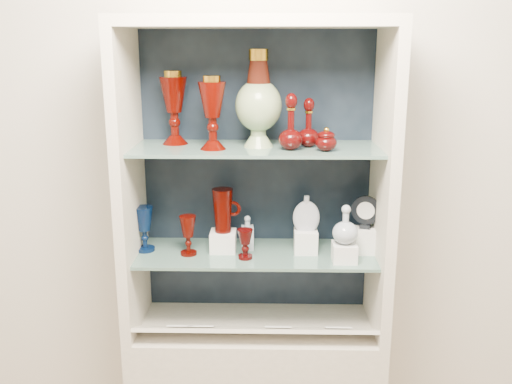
{
  "coord_description": "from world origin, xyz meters",
  "views": [
    {
      "loc": [
        0.04,
        -0.56,
        1.85
      ],
      "look_at": [
        0.0,
        1.53,
        1.3
      ],
      "focal_mm": 40.0,
      "sensor_mm": 36.0,
      "label": 1
    }
  ],
  "objects_px": {
    "ruby_decanter_a": "(291,118)",
    "cameo_medallion": "(366,212)",
    "lidded_bowl": "(326,139)",
    "cobalt_goblet": "(144,229)",
    "pedestal_lamp_right": "(212,113)",
    "ruby_goblet_tall": "(188,235)",
    "clear_square_bottle": "(247,232)",
    "enamel_urn": "(258,99)",
    "ruby_pitcher": "(223,211)",
    "flat_flask": "(306,213)",
    "clear_round_decanter": "(345,225)",
    "ruby_decanter_b": "(309,121)",
    "pedestal_lamp_left": "(174,108)",
    "ruby_goblet_small": "(245,244)"
  },
  "relations": [
    {
      "from": "ruby_decanter_a",
      "to": "cameo_medallion",
      "type": "xyz_separation_m",
      "value": [
        0.3,
        0.06,
        -0.37
      ]
    },
    {
      "from": "lidded_bowl",
      "to": "cobalt_goblet",
      "type": "bearing_deg",
      "value": 173.04
    },
    {
      "from": "pedestal_lamp_right",
      "to": "ruby_goblet_tall",
      "type": "relative_size",
      "value": 1.7
    },
    {
      "from": "clear_square_bottle",
      "to": "enamel_urn",
      "type": "bearing_deg",
      "value": -25.43
    },
    {
      "from": "ruby_pitcher",
      "to": "cameo_medallion",
      "type": "xyz_separation_m",
      "value": [
        0.55,
        -0.01,
        0.0
      ]
    },
    {
      "from": "pedestal_lamp_right",
      "to": "flat_flask",
      "type": "xyz_separation_m",
      "value": [
        0.35,
        0.05,
        -0.39
      ]
    },
    {
      "from": "clear_square_bottle",
      "to": "clear_round_decanter",
      "type": "distance_m",
      "value": 0.4
    },
    {
      "from": "enamel_urn",
      "to": "ruby_decanter_b",
      "type": "relative_size",
      "value": 1.84
    },
    {
      "from": "ruby_goblet_tall",
      "to": "pedestal_lamp_left",
      "type": "bearing_deg",
      "value": 119.43
    },
    {
      "from": "clear_round_decanter",
      "to": "ruby_decanter_b",
      "type": "bearing_deg",
      "value": 145.81
    },
    {
      "from": "pedestal_lamp_right",
      "to": "clear_square_bottle",
      "type": "bearing_deg",
      "value": 33.28
    },
    {
      "from": "pedestal_lamp_right",
      "to": "ruby_goblet_tall",
      "type": "bearing_deg",
      "value": 171.35
    },
    {
      "from": "enamel_urn",
      "to": "cobalt_goblet",
      "type": "distance_m",
      "value": 0.68
    },
    {
      "from": "ruby_decanter_a",
      "to": "clear_round_decanter",
      "type": "distance_m",
      "value": 0.45
    },
    {
      "from": "pedestal_lamp_left",
      "to": "ruby_goblet_small",
      "type": "height_order",
      "value": "pedestal_lamp_left"
    },
    {
      "from": "pedestal_lamp_right",
      "to": "ruby_goblet_small",
      "type": "xyz_separation_m",
      "value": [
        0.12,
        -0.02,
        -0.49
      ]
    },
    {
      "from": "ruby_decanter_b",
      "to": "clear_round_decanter",
      "type": "relative_size",
      "value": 1.35
    },
    {
      "from": "ruby_decanter_a",
      "to": "lidded_bowl",
      "type": "relative_size",
      "value": 2.57
    },
    {
      "from": "ruby_pitcher",
      "to": "cameo_medallion",
      "type": "distance_m",
      "value": 0.55
    },
    {
      "from": "cobalt_goblet",
      "to": "clear_square_bottle",
      "type": "bearing_deg",
      "value": 3.5
    },
    {
      "from": "pedestal_lamp_left",
      "to": "ruby_pitcher",
      "type": "height_order",
      "value": "pedestal_lamp_left"
    },
    {
      "from": "ruby_pitcher",
      "to": "clear_round_decanter",
      "type": "xyz_separation_m",
      "value": [
        0.46,
        -0.1,
        -0.02
      ]
    },
    {
      "from": "enamel_urn",
      "to": "lidded_bowl",
      "type": "xyz_separation_m",
      "value": [
        0.24,
        -0.09,
        -0.13
      ]
    },
    {
      "from": "ruby_decanter_b",
      "to": "ruby_pitcher",
      "type": "xyz_separation_m",
      "value": [
        -0.33,
        0.01,
        -0.35
      ]
    },
    {
      "from": "flat_flask",
      "to": "cameo_medallion",
      "type": "height_order",
      "value": "same"
    },
    {
      "from": "enamel_urn",
      "to": "ruby_pitcher",
      "type": "relative_size",
      "value": 2.07
    },
    {
      "from": "ruby_decanter_b",
      "to": "ruby_goblet_tall",
      "type": "xyz_separation_m",
      "value": [
        -0.46,
        -0.04,
        -0.44
      ]
    },
    {
      "from": "ruby_pitcher",
      "to": "clear_round_decanter",
      "type": "distance_m",
      "value": 0.48
    },
    {
      "from": "ruby_goblet_tall",
      "to": "ruby_pitcher",
      "type": "xyz_separation_m",
      "value": [
        0.13,
        0.04,
        0.09
      ]
    },
    {
      "from": "pedestal_lamp_right",
      "to": "clear_square_bottle",
      "type": "distance_m",
      "value": 0.5
    },
    {
      "from": "enamel_urn",
      "to": "clear_square_bottle",
      "type": "bearing_deg",
      "value": 154.57
    },
    {
      "from": "ruby_pitcher",
      "to": "cameo_medallion",
      "type": "height_order",
      "value": "ruby_pitcher"
    },
    {
      "from": "ruby_decanter_b",
      "to": "enamel_urn",
      "type": "bearing_deg",
      "value": 177.83
    },
    {
      "from": "cobalt_goblet",
      "to": "flat_flask",
      "type": "relative_size",
      "value": 1.24
    },
    {
      "from": "ruby_decanter_a",
      "to": "lidded_bowl",
      "type": "height_order",
      "value": "ruby_decanter_a"
    },
    {
      "from": "ruby_goblet_tall",
      "to": "ruby_pitcher",
      "type": "height_order",
      "value": "ruby_pitcher"
    },
    {
      "from": "ruby_decanter_b",
      "to": "pedestal_lamp_left",
      "type": "bearing_deg",
      "value": 173.9
    },
    {
      "from": "pedestal_lamp_left",
      "to": "clear_round_decanter",
      "type": "height_order",
      "value": "pedestal_lamp_left"
    },
    {
      "from": "pedestal_lamp_left",
      "to": "ruby_decanter_b",
      "type": "distance_m",
      "value": 0.51
    },
    {
      "from": "pedestal_lamp_right",
      "to": "enamel_urn",
      "type": "relative_size",
      "value": 0.74
    },
    {
      "from": "ruby_decanter_a",
      "to": "pedestal_lamp_right",
      "type": "bearing_deg",
      "value": 178.27
    },
    {
      "from": "ruby_decanter_b",
      "to": "ruby_goblet_small",
      "type": "relative_size",
      "value": 1.67
    },
    {
      "from": "pedestal_lamp_left",
      "to": "ruby_pitcher",
      "type": "distance_m",
      "value": 0.44
    },
    {
      "from": "ruby_goblet_tall",
      "to": "cobalt_goblet",
      "type": "bearing_deg",
      "value": 167.45
    },
    {
      "from": "flat_flask",
      "to": "ruby_goblet_small",
      "type": "bearing_deg",
      "value": -161.08
    },
    {
      "from": "ruby_decanter_b",
      "to": "ruby_pitcher",
      "type": "bearing_deg",
      "value": 178.81
    },
    {
      "from": "flat_flask",
      "to": "pedestal_lamp_right",
      "type": "bearing_deg",
      "value": -169.96
    },
    {
      "from": "pedestal_lamp_left",
      "to": "ruby_goblet_tall",
      "type": "xyz_separation_m",
      "value": [
        0.05,
        -0.09,
        -0.48
      ]
    },
    {
      "from": "ruby_decanter_b",
      "to": "lidded_bowl",
      "type": "distance_m",
      "value": 0.11
    },
    {
      "from": "pedestal_lamp_right",
      "to": "ruby_decanter_b",
      "type": "relative_size",
      "value": 1.37
    }
  ]
}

